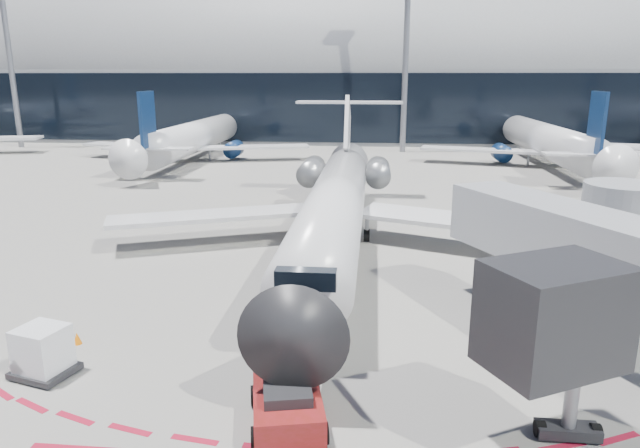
# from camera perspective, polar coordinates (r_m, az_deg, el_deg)

# --- Properties ---
(ground) EXTENTS (260.00, 260.00, 0.00)m
(ground) POSITION_cam_1_polar(r_m,az_deg,el_deg) (25.20, 1.57, -6.76)
(ground) COLOR slate
(ground) RESTS_ON ground
(apron_centerline) EXTENTS (0.25, 40.00, 0.01)m
(apron_centerline) POSITION_cam_1_polar(r_m,az_deg,el_deg) (27.06, 1.86, -5.21)
(apron_centerline) COLOR silver
(apron_centerline) RESTS_ON ground
(terminal_building) EXTENTS (150.00, 24.15, 24.00)m
(terminal_building) POSITION_cam_1_polar(r_m,az_deg,el_deg) (88.40, 4.60, 14.16)
(terminal_building) COLOR gray
(terminal_building) RESTS_ON ground
(jet_bridge) EXTENTS (10.03, 15.20, 4.90)m
(jet_bridge) POSITION_cam_1_polar(r_m,az_deg,el_deg) (22.85, 26.39, -2.63)
(jet_bridge) COLOR #9B9DA3
(jet_bridge) RESTS_ON ground
(light_mast_west) EXTENTS (0.70, 0.70, 25.00)m
(light_mast_west) POSITION_cam_1_polar(r_m,az_deg,el_deg) (85.31, -28.70, 15.14)
(light_mast_west) COLOR gray
(light_mast_west) RESTS_ON ground
(light_mast_centre) EXTENTS (0.70, 0.70, 25.00)m
(light_mast_centre) POSITION_cam_1_polar(r_m,az_deg,el_deg) (71.57, 8.60, 17.13)
(light_mast_centre) COLOR gray
(light_mast_centre) RESTS_ON ground
(regional_jet) EXTENTS (25.50, 31.44, 7.87)m
(regional_jet) POSITION_cam_1_polar(r_m,az_deg,el_deg) (30.69, 1.64, 2.29)
(regional_jet) COLOR silver
(regional_jet) RESTS_ON ground
(pushback_tug) EXTENTS (2.47, 4.72, 1.20)m
(pushback_tug) POSITION_cam_1_polar(r_m,az_deg,el_deg) (16.21, -3.29, -17.69)
(pushback_tug) COLOR #62150E
(pushback_tug) RESTS_ON ground
(uld_container) EXTENTS (2.06, 1.87, 1.63)m
(uld_container) POSITION_cam_1_polar(r_m,az_deg,el_deg) (20.23, -25.98, -11.44)
(uld_container) COLOR black
(uld_container) RESTS_ON ground
(safety_cone_left) EXTENTS (0.31, 0.31, 0.43)m
(safety_cone_left) POSITION_cam_1_polar(r_m,az_deg,el_deg) (22.20, -23.11, -10.47)
(safety_cone_left) COLOR #DD6804
(safety_cone_left) RESTS_ON ground
(bg_airliner_1) EXTENTS (30.33, 32.12, 9.81)m
(bg_airliner_1) POSITION_cam_1_polar(r_m,az_deg,el_deg) (65.95, -12.60, 10.57)
(bg_airliner_1) COLOR silver
(bg_airliner_1) RESTS_ON ground
(bg_airliner_2) EXTENTS (30.72, 32.52, 9.94)m
(bg_airliner_2) POSITION_cam_1_polar(r_m,az_deg,el_deg) (64.95, 21.96, 9.87)
(bg_airliner_2) COLOR silver
(bg_airliner_2) RESTS_ON ground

